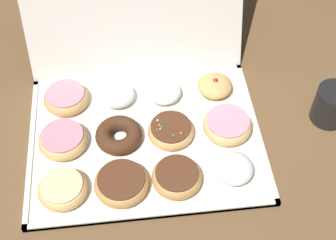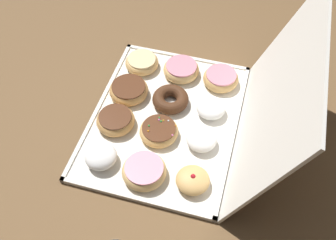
# 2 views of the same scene
# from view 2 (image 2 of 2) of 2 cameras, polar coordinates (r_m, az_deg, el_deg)

# --- Properties ---
(ground_plane) EXTENTS (3.00, 3.00, 0.00)m
(ground_plane) POSITION_cam_2_polar(r_m,az_deg,el_deg) (1.21, -0.45, -0.11)
(ground_plane) COLOR brown
(donut_box) EXTENTS (0.56, 0.43, 0.01)m
(donut_box) POSITION_cam_2_polar(r_m,az_deg,el_deg) (1.20, -0.45, 0.05)
(donut_box) COLOR silver
(donut_box) RESTS_ON ground
(box_lid_open) EXTENTS (0.56, 0.15, 0.40)m
(box_lid_open) POSITION_cam_2_polar(r_m,az_deg,el_deg) (1.04, 15.01, 3.16)
(box_lid_open) COLOR silver
(box_lid_open) RESTS_ON ground
(glazed_ring_donut_0) EXTENTS (0.11, 0.11, 0.04)m
(glazed_ring_donut_0) POSITION_cam_2_polar(r_m,az_deg,el_deg) (1.34, -3.75, 8.23)
(glazed_ring_donut_0) COLOR #E5B770
(glazed_ring_donut_0) RESTS_ON donut_box
(chocolate_frosted_donut_1) EXTENTS (0.12, 0.12, 0.04)m
(chocolate_frosted_donut_1) POSITION_cam_2_polar(r_m,az_deg,el_deg) (1.25, -5.62, 4.30)
(chocolate_frosted_donut_1) COLOR tan
(chocolate_frosted_donut_1) RESTS_ON donut_box
(chocolate_frosted_donut_2) EXTENTS (0.11, 0.11, 0.04)m
(chocolate_frosted_donut_2) POSITION_cam_2_polar(r_m,az_deg,el_deg) (1.18, -7.50, -0.02)
(chocolate_frosted_donut_2) COLOR tan
(chocolate_frosted_donut_2) RESTS_ON donut_box
(powdered_filled_donut_3) EXTENTS (0.09, 0.09, 0.05)m
(powdered_filled_donut_3) POSITION_cam_2_polar(r_m,az_deg,el_deg) (1.11, -9.57, -5.13)
(powdered_filled_donut_3) COLOR white
(powdered_filled_donut_3) RESTS_ON donut_box
(pink_frosted_donut_4) EXTENTS (0.12, 0.12, 0.04)m
(pink_frosted_donut_4) POSITION_cam_2_polar(r_m,az_deg,el_deg) (1.31, 2.10, 7.20)
(pink_frosted_donut_4) COLOR #E5B770
(pink_frosted_donut_4) RESTS_ON donut_box
(chocolate_cake_ring_donut_5) EXTENTS (0.11, 0.11, 0.04)m
(chocolate_cake_ring_donut_5) POSITION_cam_2_polar(r_m,az_deg,el_deg) (1.22, 0.46, 2.96)
(chocolate_cake_ring_donut_5) COLOR #472816
(chocolate_cake_ring_donut_5) RESTS_ON donut_box
(sprinkle_donut_6) EXTENTS (0.11, 0.11, 0.04)m
(sprinkle_donut_6) POSITION_cam_2_polar(r_m,az_deg,el_deg) (1.15, -1.10, -1.63)
(sprinkle_donut_6) COLOR tan
(sprinkle_donut_6) RESTS_ON donut_box
(pink_frosted_donut_7) EXTENTS (0.12, 0.12, 0.04)m
(pink_frosted_donut_7) POSITION_cam_2_polar(r_m,az_deg,el_deg) (1.08, -3.62, -7.21)
(pink_frosted_donut_7) COLOR #E5B770
(pink_frosted_donut_7) RESTS_ON donut_box
(pink_frosted_donut_8) EXTENTS (0.11, 0.11, 0.04)m
(pink_frosted_donut_8) POSITION_cam_2_polar(r_m,az_deg,el_deg) (1.29, 7.56, 5.93)
(pink_frosted_donut_8) COLOR tan
(pink_frosted_donut_8) RESTS_ON donut_box
(powdered_filled_donut_9) EXTENTS (0.09, 0.09, 0.04)m
(powdered_filled_donut_9) POSITION_cam_2_polar(r_m,az_deg,el_deg) (1.20, 6.16, 1.72)
(powdered_filled_donut_9) COLOR white
(powdered_filled_donut_9) RESTS_ON donut_box
(powdered_filled_donut_10) EXTENTS (0.09, 0.09, 0.04)m
(powdered_filled_donut_10) POSITION_cam_2_polar(r_m,az_deg,el_deg) (1.13, 4.81, -2.75)
(powdered_filled_donut_10) COLOR white
(powdered_filled_donut_10) RESTS_ON donut_box
(jelly_filled_donut_11) EXTENTS (0.09, 0.09, 0.05)m
(jelly_filled_donut_11) POSITION_cam_2_polar(r_m,az_deg,el_deg) (1.06, 3.56, -8.56)
(jelly_filled_donut_11) COLOR tan
(jelly_filled_donut_11) RESTS_ON donut_box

